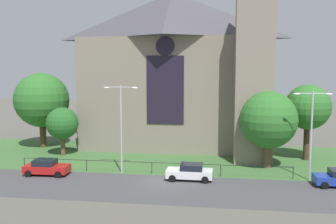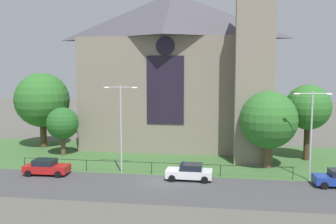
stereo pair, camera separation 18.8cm
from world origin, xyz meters
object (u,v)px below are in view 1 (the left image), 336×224
(church_building, at_px, (177,68))
(streetlamp_far, at_px, (312,124))
(tree_left_far, at_px, (42,100))
(streetlamp_near, at_px, (121,118))
(tree_right_near, at_px, (269,120))
(parked_car_red, at_px, (46,167))
(tree_left_near, at_px, (62,124))
(tree_right_far, at_px, (308,108))
(parked_car_white, at_px, (190,172))

(church_building, distance_m, streetlamp_far, 20.52)
(tree_left_far, xyz_separation_m, streetlamp_near, (13.47, -10.76, -0.70))
(tree_right_near, bearing_deg, parked_car_red, -164.40)
(tree_left_far, xyz_separation_m, tree_left_near, (4.53, -4.17, -2.38))
(tree_right_near, bearing_deg, tree_left_far, 166.67)
(tree_left_near, height_order, streetlamp_near, streetlamp_near)
(tree_left_far, distance_m, streetlamp_near, 17.25)
(tree_left_far, bearing_deg, tree_right_far, -4.38)
(tree_right_far, distance_m, parked_car_white, 16.45)
(tree_left_near, bearing_deg, tree_right_far, 3.43)
(tree_left_near, xyz_separation_m, parked_car_red, (1.98, -8.39, -3.01))
(streetlamp_near, distance_m, parked_car_red, 8.58)
(tree_left_far, relative_size, streetlamp_near, 1.13)
(parked_car_red, distance_m, parked_car_white, 13.82)
(streetlamp_far, bearing_deg, tree_right_near, 128.60)
(parked_car_white, bearing_deg, streetlamp_near, -11.81)
(tree_right_far, height_order, parked_car_white, tree_right_far)
(tree_right_far, xyz_separation_m, streetlamp_far, (-1.35, -8.26, -0.70))
(tree_left_far, relative_size, tree_right_far, 1.14)
(parked_car_white, bearing_deg, tree_left_far, -30.57)
(tree_right_far, relative_size, parked_car_white, 2.01)
(streetlamp_near, bearing_deg, tree_left_far, 141.39)
(church_building, relative_size, tree_left_near, 4.57)
(tree_right_near, relative_size, tree_left_near, 1.39)
(tree_left_near, bearing_deg, parked_car_red, -76.72)
(tree_left_near, distance_m, parked_car_red, 9.13)
(streetlamp_far, bearing_deg, tree_left_near, 166.12)
(parked_car_white, bearing_deg, parked_car_red, 1.77)
(church_building, height_order, tree_right_far, church_building)
(streetlamp_near, relative_size, parked_car_white, 2.04)
(tree_left_near, relative_size, streetlamp_far, 0.70)
(tree_left_far, height_order, tree_right_near, tree_left_far)
(tree_left_near, height_order, streetlamp_far, streetlamp_far)
(streetlamp_near, bearing_deg, parked_car_white, -12.32)
(tree_left_near, distance_m, streetlamp_far, 27.49)
(tree_right_far, xyz_separation_m, tree_left_near, (-27.99, -1.68, -2.14))
(parked_car_white, bearing_deg, streetlamp_far, -171.63)
(parked_car_red, bearing_deg, parked_car_white, -0.62)
(tree_left_far, relative_size, tree_left_near, 1.70)
(church_building, relative_size, streetlamp_far, 3.19)
(tree_right_far, height_order, parked_car_red, tree_right_far)
(tree_left_near, xyz_separation_m, parked_car_white, (15.80, -8.09, -3.01))
(tree_right_far, bearing_deg, parked_car_white, -141.33)
(tree_left_near, height_order, parked_car_red, tree_left_near)
(tree_right_far, xyz_separation_m, streetlamp_near, (-19.06, -8.26, -0.46))
(church_building, xyz_separation_m, parked_car_red, (-10.73, -15.98, -9.53))
(church_building, xyz_separation_m, parked_car_white, (3.09, -15.68, -9.53))
(tree_right_near, bearing_deg, tree_left_near, 174.05)
(streetlamp_near, height_order, parked_car_red, streetlamp_near)
(church_building, distance_m, tree_left_near, 16.17)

